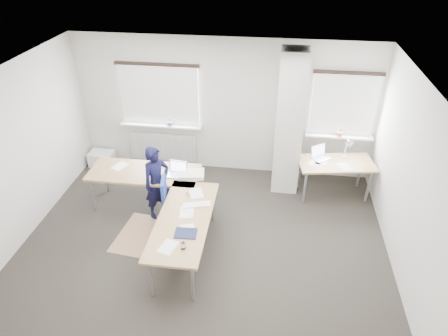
# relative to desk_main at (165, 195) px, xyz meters

# --- Properties ---
(ground) EXTENTS (6.00, 6.00, 0.00)m
(ground) POSITION_rel_desk_main_xyz_m (0.70, -0.40, -0.69)
(ground) COLOR black
(ground) RESTS_ON ground
(room_shell) EXTENTS (6.04, 5.04, 2.82)m
(room_shell) POSITION_rel_desk_main_xyz_m (0.88, 0.05, 1.05)
(room_shell) COLOR #B7B1A7
(room_shell) RESTS_ON ground
(floor_mat) EXTENTS (1.36, 1.19, 0.01)m
(floor_mat) POSITION_rel_desk_main_xyz_m (-0.16, -0.30, -0.69)
(floor_mat) COLOR #9C7055
(floor_mat) RESTS_ON ground
(white_crate) EXTENTS (0.52, 0.37, 0.31)m
(white_crate) POSITION_rel_desk_main_xyz_m (-1.97, 1.85, -0.54)
(white_crate) COLOR white
(white_crate) RESTS_ON ground
(desk_main) EXTENTS (2.42, 2.60, 0.96)m
(desk_main) POSITION_rel_desk_main_xyz_m (0.00, 0.00, 0.00)
(desk_main) COLOR olive
(desk_main) RESTS_ON ground
(desk_side) EXTENTS (1.50, 0.93, 1.22)m
(desk_side) POSITION_rel_desk_main_xyz_m (2.92, 1.41, -0.01)
(desk_side) COLOR olive
(desk_side) RESTS_ON ground
(task_chair) EXTENTS (0.55, 0.55, 1.01)m
(task_chair) POSITION_rel_desk_main_xyz_m (0.17, 0.02, -0.41)
(task_chair) COLOR navy
(task_chair) RESTS_ON ground
(person) EXTENTS (0.58, 0.60, 1.39)m
(person) POSITION_rel_desk_main_xyz_m (-0.24, 0.32, 0.00)
(person) COLOR black
(person) RESTS_ON ground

